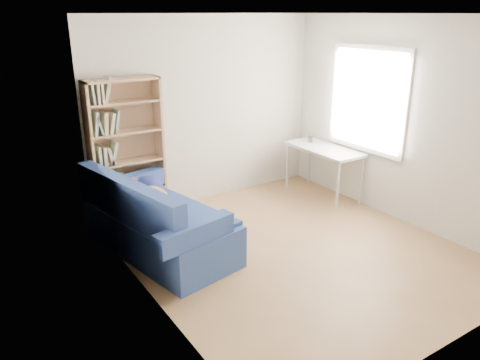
{
  "coord_description": "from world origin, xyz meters",
  "views": [
    {
      "loc": [
        -3.16,
        -3.74,
        2.61
      ],
      "look_at": [
        -0.49,
        0.37,
        0.85
      ],
      "focal_mm": 35.0,
      "sensor_mm": 36.0,
      "label": 1
    }
  ],
  "objects_px": {
    "sofa": "(156,223)",
    "bookshelf": "(127,158)",
    "desk": "(324,152)",
    "pen_cup": "(310,139)"
  },
  "relations": [
    {
      "from": "bookshelf",
      "to": "pen_cup",
      "type": "distance_m",
      "value": 2.77
    },
    {
      "from": "desk",
      "to": "pen_cup",
      "type": "relative_size",
      "value": 8.33
    },
    {
      "from": "bookshelf",
      "to": "sofa",
      "type": "bearing_deg",
      "value": -93.97
    },
    {
      "from": "sofa",
      "to": "pen_cup",
      "type": "bearing_deg",
      "value": 1.02
    },
    {
      "from": "sofa",
      "to": "bookshelf",
      "type": "distance_m",
      "value": 1.12
    },
    {
      "from": "desk",
      "to": "pen_cup",
      "type": "height_order",
      "value": "pen_cup"
    },
    {
      "from": "sofa",
      "to": "bookshelf",
      "type": "xyz_separation_m",
      "value": [
        0.07,
        1.0,
        0.5
      ]
    },
    {
      "from": "sofa",
      "to": "pen_cup",
      "type": "relative_size",
      "value": 14.28
    },
    {
      "from": "bookshelf",
      "to": "pen_cup",
      "type": "xyz_separation_m",
      "value": [
        2.75,
        -0.39,
        -0.05
      ]
    },
    {
      "from": "desk",
      "to": "pen_cup",
      "type": "bearing_deg",
      "value": 83.96
    }
  ]
}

